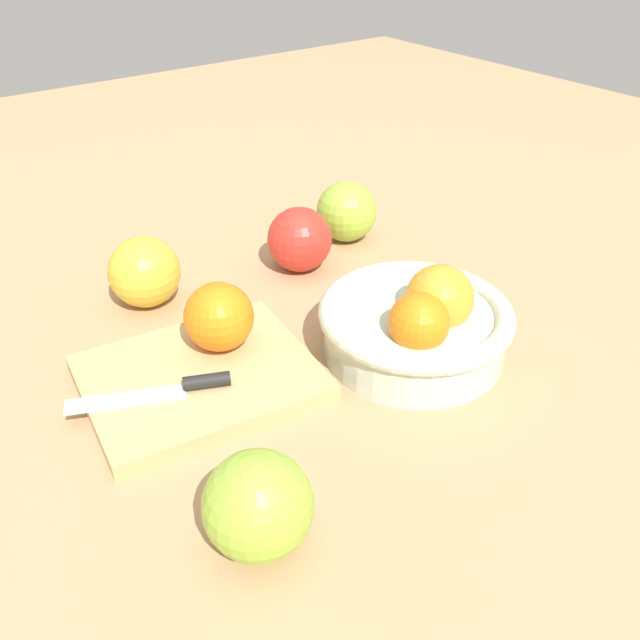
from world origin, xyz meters
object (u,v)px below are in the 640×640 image
at_px(orange_on_board, 219,317).
at_px(bowl, 418,323).
at_px(knife, 172,388).
at_px(cutting_board, 198,376).
at_px(apple_front_left_2, 300,239).
at_px(apple_back_right, 258,505).
at_px(apple_front_right, 144,272).
at_px(apple_front_left, 347,211).

bearing_deg(orange_on_board, bowl, 145.82).
xyz_separation_m(orange_on_board, knife, (0.08, 0.04, -0.03)).
xyz_separation_m(cutting_board, knife, (0.04, 0.02, 0.01)).
xyz_separation_m(bowl, cutting_board, (0.21, -0.09, -0.03)).
distance_m(orange_on_board, knife, 0.09).
bearing_deg(cutting_board, orange_on_board, -152.51).
distance_m(knife, apple_front_left_2, 0.30).
relative_size(cutting_board, apple_back_right, 2.65).
height_order(cutting_board, orange_on_board, orange_on_board).
bearing_deg(knife, cutting_board, -154.84).
height_order(apple_front_left_2, apple_back_right, same).
bearing_deg(knife, bowl, 162.49).
distance_m(knife, apple_front_right, 0.20).
height_order(cutting_board, apple_front_left, apple_front_left).
distance_m(knife, apple_front_left, 0.40).
xyz_separation_m(knife, apple_front_left_2, (-0.26, -0.15, 0.02)).
relative_size(knife, apple_front_right, 1.78).
bearing_deg(apple_front_right, apple_back_right, 77.61).
relative_size(cutting_board, apple_front_right, 2.64).
xyz_separation_m(apple_front_left, apple_back_right, (0.38, 0.36, 0.00)).
bearing_deg(bowl, knife, -17.51).
bearing_deg(bowl, apple_front_right, -55.50).
height_order(knife, apple_back_right, apple_back_right).
xyz_separation_m(apple_front_left, apple_front_right, (0.29, -0.01, 0.00)).
bearing_deg(bowl, apple_front_left_2, -92.75).
relative_size(bowl, orange_on_board, 2.83).
relative_size(bowl, knife, 1.36).
bearing_deg(orange_on_board, apple_front_left, -153.10).
bearing_deg(knife, apple_front_left, -153.21).
bearing_deg(apple_front_left, apple_front_left_2, 16.84).
bearing_deg(apple_front_right, apple_front_left, 178.28).
bearing_deg(apple_front_left_2, apple_front_left, -163.16).
bearing_deg(bowl, apple_back_right, 22.22).
height_order(bowl, knife, bowl).
distance_m(orange_on_board, apple_front_left_2, 0.21).
bearing_deg(apple_front_right, apple_front_left_2, 168.52).
height_order(apple_front_left, apple_front_right, same).
bearing_deg(apple_back_right, cutting_board, -105.52).
relative_size(apple_front_left, apple_back_right, 1.00).
bearing_deg(bowl, cutting_board, -24.25).
bearing_deg(apple_front_left, apple_front_right, -1.72).
relative_size(bowl, apple_front_right, 2.42).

